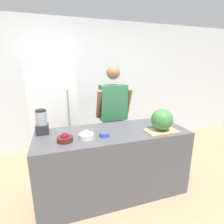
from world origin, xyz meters
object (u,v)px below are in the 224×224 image
object	(u,v)px
bowl_cream	(86,135)
bowl_cherries	(65,138)
person	(113,116)
blender	(42,123)
refrigerator	(55,113)
bowl_small_blue	(104,134)
watermelon	(162,120)

from	to	relation	value
bowl_cream	bowl_cherries	bearing A→B (deg)	-177.83
person	bowl_cream	world-z (taller)	person
person	blender	bearing A→B (deg)	-154.71
refrigerator	bowl_small_blue	size ratio (longest dim) A/B	14.23
refrigerator	bowl_cherries	distance (m)	1.44
refrigerator	bowl_cream	xyz separation A→B (m)	(0.35, -1.42, 0.07)
watermelon	bowl_cream	xyz separation A→B (m)	(-0.97, 0.05, -0.12)
person	blender	size ratio (longest dim) A/B	5.54
bowl_cherries	watermelon	bearing A→B (deg)	-2.16
bowl_cream	bowl_small_blue	world-z (taller)	bowl_cream
person	bowl_cherries	bearing A→B (deg)	-135.11
refrigerator	blender	xyz separation A→B (m)	(-0.14, -1.11, 0.18)
watermelon	bowl_cherries	size ratio (longest dim) A/B	1.58
refrigerator	bowl_small_blue	world-z (taller)	refrigerator
refrigerator	watermelon	world-z (taller)	refrigerator
person	bowl_cream	distance (m)	1.03
person	bowl_cream	bearing A→B (deg)	-125.89
bowl_cream	bowl_small_blue	bearing A→B (deg)	-1.16
watermelon	blender	xyz separation A→B (m)	(-1.46, 0.37, -0.01)
refrigerator	watermelon	xyz separation A→B (m)	(1.32, -1.48, 0.19)
bowl_small_blue	blender	world-z (taller)	blender
bowl_cherries	blender	xyz separation A→B (m)	(-0.25, 0.33, 0.11)
watermelon	bowl_cherries	xyz separation A→B (m)	(-1.21, 0.05, -0.12)
person	bowl_small_blue	xyz separation A→B (m)	(-0.39, -0.84, 0.04)
watermelon	blender	size ratio (longest dim) A/B	0.90
refrigerator	bowl_cherries	bearing A→B (deg)	-85.64
watermelon	bowl_cherries	bearing A→B (deg)	177.84
refrigerator	watermelon	size ratio (longest dim) A/B	6.15
bowl_cream	person	bearing A→B (deg)	54.11
refrigerator	bowl_cherries	size ratio (longest dim) A/B	9.71
refrigerator	person	distance (m)	1.12
blender	bowl_cream	bearing A→B (deg)	-32.68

